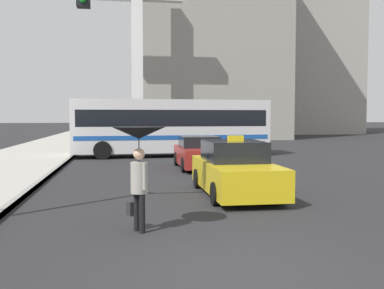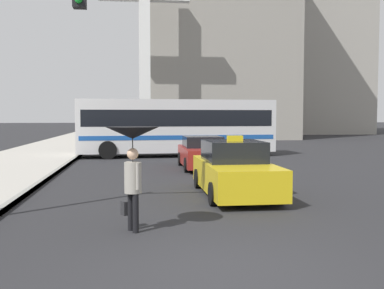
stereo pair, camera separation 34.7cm
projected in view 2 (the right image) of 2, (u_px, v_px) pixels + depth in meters
The scene contains 9 objects.
ground_plane at pixel (221, 272), 6.50m from camera, with size 300.00×300.00×0.00m, color #262628.
taxi at pixel (234, 170), 12.82m from camera, with size 1.91×4.52×1.71m.
sedan_red at pixel (203, 153), 19.39m from camera, with size 1.91×4.10×1.38m.
city_bus at pixel (176, 125), 25.32m from camera, with size 11.07×3.21×3.17m.
pedestrian_with_umbrella at pixel (133, 148), 8.69m from camera, with size 1.04×1.04×2.05m.
traffic_light at pixel (9, 39), 9.49m from camera, with size 2.72×0.38×5.68m.
building_tower_near at pixel (218, 22), 44.75m from camera, with size 14.62×8.48×23.33m.
building_tower_far at pixel (305, 25), 59.19m from camera, with size 14.23×11.72×28.47m.
monument_cross at pixel (144, 27), 36.56m from camera, with size 7.38×0.90×16.77m.
Camera 2 is at (-1.22, -6.27, 2.26)m, focal length 42.00 mm.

